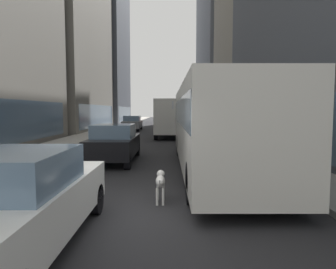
{
  "coord_description": "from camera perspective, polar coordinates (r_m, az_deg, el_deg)",
  "views": [
    {
      "loc": [
        1.09,
        -6.32,
        2.21
      ],
      "look_at": [
        1.12,
        4.0,
        1.4
      ],
      "focal_mm": 32.95,
      "sensor_mm": 36.0,
      "label": 1
    }
  ],
  "objects": [
    {
      "name": "car_black_suv",
      "position": [
        13.39,
        -10.01,
        -1.53
      ],
      "size": [
        1.77,
        4.43,
        1.62
      ],
      "color": "black",
      "rests_on": "ground"
    },
    {
      "name": "building_left_far",
      "position": [
        55.59,
        -14.17,
        15.12
      ],
      "size": [
        11.28,
        15.72,
        25.18
      ],
      "color": "#4C515B",
      "rests_on": "ground"
    },
    {
      "name": "car_white_van",
      "position": [
        5.33,
        -26.11,
        -11.08
      ],
      "size": [
        1.7,
        4.42,
        1.62
      ],
      "color": "silver",
      "rests_on": "ground"
    },
    {
      "name": "pedestrian_in_coat",
      "position": [
        10.03,
        26.02,
        -2.84
      ],
      "size": [
        0.34,
        0.34,
        1.69
      ],
      "color": "#1E1E2D",
      "rests_on": "sidewalk_right"
    },
    {
      "name": "car_grey_wagon",
      "position": [
        33.77,
        -6.78,
        2.11
      ],
      "size": [
        1.82,
        4.49,
        1.62
      ],
      "color": "slate",
      "rests_on": "ground"
    },
    {
      "name": "car_red_coupe",
      "position": [
        53.04,
        -0.05,
        3.0
      ],
      "size": [
        1.93,
        4.61,
        1.62
      ],
      "color": "red",
      "rests_on": "ground"
    },
    {
      "name": "ground_plane",
      "position": [
        41.4,
        -1.67,
        1.43
      ],
      "size": [
        120.0,
        120.0,
        0.0
      ],
      "primitive_type": "plane",
      "color": "#232326"
    },
    {
      "name": "transit_bus",
      "position": [
        11.46,
        8.42,
        2.27
      ],
      "size": [
        2.78,
        11.53,
        3.05
      ],
      "color": "silver",
      "rests_on": "ground"
    },
    {
      "name": "sidewalk_right",
      "position": [
        41.64,
        6.19,
        1.53
      ],
      "size": [
        2.4,
        110.0,
        0.15
      ],
      "primitive_type": "cube",
      "color": "gray",
      "rests_on": "ground"
    },
    {
      "name": "box_truck",
      "position": [
        25.46,
        0.08,
        3.27
      ],
      "size": [
        2.3,
        7.5,
        3.05
      ],
      "color": "#19519E",
      "rests_on": "ground"
    },
    {
      "name": "building_right_far",
      "position": [
        60.51,
        10.66,
        18.02
      ],
      "size": [
        9.2,
        22.99,
        32.9
      ],
      "color": "slate",
      "rests_on": "ground"
    },
    {
      "name": "sidewalk_left",
      "position": [
        41.93,
        -9.49,
        1.51
      ],
      "size": [
        2.4,
        110.0,
        0.15
      ],
      "primitive_type": "cube",
      "color": "#ADA89E",
      "rests_on": "ground"
    },
    {
      "name": "dalmatian_dog",
      "position": [
        7.5,
        -1.59,
        -8.61
      ],
      "size": [
        0.22,
        0.96,
        0.72
      ],
      "color": "white",
      "rests_on": "ground"
    }
  ]
}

